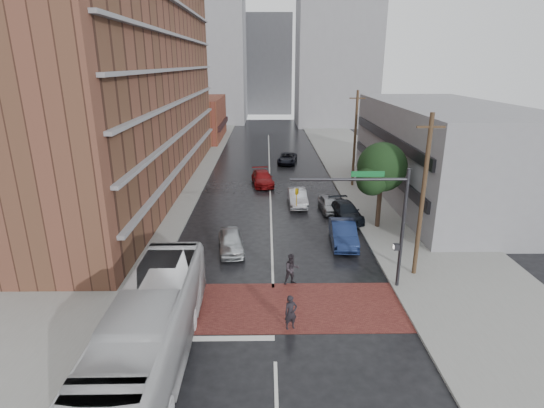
{
  "coord_description": "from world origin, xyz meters",
  "views": [
    {
      "loc": [
        -0.35,
        -19.57,
        12.6
      ],
      "look_at": [
        0.0,
        7.64,
        3.5
      ],
      "focal_mm": 28.0,
      "sensor_mm": 36.0,
      "label": 1
    }
  ],
  "objects_px": {
    "transit_bus": "(151,329)",
    "car_travel_b": "(297,197)",
    "suv_travel": "(287,158)",
    "car_parked_near": "(343,233)",
    "pedestrian_a": "(291,313)",
    "car_travel_a": "(231,241)",
    "car_parked_far": "(329,204)",
    "car_parked_mid": "(346,211)",
    "pedestrian_b": "(292,269)",
    "car_travel_c": "(262,178)"
  },
  "relations": [
    {
      "from": "transit_bus",
      "to": "car_travel_b",
      "type": "relative_size",
      "value": 2.72
    },
    {
      "from": "suv_travel",
      "to": "car_parked_near",
      "type": "bearing_deg",
      "value": -74.68
    },
    {
      "from": "pedestrian_a",
      "to": "car_parked_near",
      "type": "relative_size",
      "value": 0.36
    },
    {
      "from": "transit_bus",
      "to": "car_travel_a",
      "type": "relative_size",
      "value": 2.93
    },
    {
      "from": "pedestrian_a",
      "to": "car_travel_a",
      "type": "bearing_deg",
      "value": 92.22
    },
    {
      "from": "car_travel_a",
      "to": "suv_travel",
      "type": "bearing_deg",
      "value": 71.58
    },
    {
      "from": "car_travel_b",
      "to": "car_parked_far",
      "type": "relative_size",
      "value": 1.17
    },
    {
      "from": "car_parked_near",
      "to": "car_parked_far",
      "type": "bearing_deg",
      "value": 93.23
    },
    {
      "from": "suv_travel",
      "to": "car_travel_b",
      "type": "bearing_deg",
      "value": -80.52
    },
    {
      "from": "car_parked_mid",
      "to": "car_parked_far",
      "type": "relative_size",
      "value": 1.23
    },
    {
      "from": "pedestrian_b",
      "to": "car_parked_mid",
      "type": "bearing_deg",
      "value": 48.24
    },
    {
      "from": "pedestrian_a",
      "to": "pedestrian_b",
      "type": "distance_m",
      "value": 4.51
    },
    {
      "from": "transit_bus",
      "to": "pedestrian_a",
      "type": "xyz_separation_m",
      "value": [
        6.14,
        2.46,
        -0.85
      ]
    },
    {
      "from": "car_parked_far",
      "to": "car_travel_a",
      "type": "bearing_deg",
      "value": -138.25
    },
    {
      "from": "transit_bus",
      "to": "car_parked_mid",
      "type": "height_order",
      "value": "transit_bus"
    },
    {
      "from": "pedestrian_a",
      "to": "suv_travel",
      "type": "bearing_deg",
      "value": 67.96
    },
    {
      "from": "car_travel_b",
      "to": "suv_travel",
      "type": "bearing_deg",
      "value": 88.7
    },
    {
      "from": "pedestrian_b",
      "to": "car_parked_near",
      "type": "xyz_separation_m",
      "value": [
        4.08,
        5.84,
        -0.14
      ]
    },
    {
      "from": "transit_bus",
      "to": "pedestrian_b",
      "type": "relative_size",
      "value": 6.57
    },
    {
      "from": "suv_travel",
      "to": "car_travel_a",
      "type": "bearing_deg",
      "value": -91.7
    },
    {
      "from": "pedestrian_b",
      "to": "car_travel_a",
      "type": "distance_m",
      "value": 6.16
    },
    {
      "from": "pedestrian_b",
      "to": "suv_travel",
      "type": "distance_m",
      "value": 32.05
    },
    {
      "from": "car_parked_mid",
      "to": "transit_bus",
      "type": "bearing_deg",
      "value": -131.68
    },
    {
      "from": "transit_bus",
      "to": "pedestrian_a",
      "type": "relative_size",
      "value": 6.94
    },
    {
      "from": "car_parked_near",
      "to": "car_parked_far",
      "type": "distance_m",
      "value": 7.16
    },
    {
      "from": "car_travel_b",
      "to": "car_travel_c",
      "type": "relative_size",
      "value": 0.9
    },
    {
      "from": "car_parked_mid",
      "to": "car_parked_far",
      "type": "xyz_separation_m",
      "value": [
        -1.1,
        2.02,
        -0.03
      ]
    },
    {
      "from": "transit_bus",
      "to": "car_travel_b",
      "type": "xyz_separation_m",
      "value": [
        7.8,
        21.68,
        -0.99
      ]
    },
    {
      "from": "car_travel_b",
      "to": "suv_travel",
      "type": "distance_m",
      "value": 17.3
    },
    {
      "from": "transit_bus",
      "to": "car_travel_a",
      "type": "distance_m",
      "value": 11.95
    },
    {
      "from": "suv_travel",
      "to": "car_parked_near",
      "type": "distance_m",
      "value": 26.33
    },
    {
      "from": "car_parked_near",
      "to": "car_parked_mid",
      "type": "xyz_separation_m",
      "value": [
        1.1,
        5.14,
        -0.11
      ]
    },
    {
      "from": "pedestrian_a",
      "to": "car_travel_a",
      "type": "relative_size",
      "value": 0.42
    },
    {
      "from": "car_travel_b",
      "to": "suv_travel",
      "type": "height_order",
      "value": "car_travel_b"
    },
    {
      "from": "car_travel_c",
      "to": "pedestrian_b",
      "type": "bearing_deg",
      "value": -92.22
    },
    {
      "from": "transit_bus",
      "to": "car_parked_near",
      "type": "height_order",
      "value": "transit_bus"
    },
    {
      "from": "transit_bus",
      "to": "car_parked_near",
      "type": "distance_m",
      "value": 16.6
    },
    {
      "from": "pedestrian_a",
      "to": "car_travel_a",
      "type": "height_order",
      "value": "pedestrian_a"
    },
    {
      "from": "car_travel_a",
      "to": "car_parked_far",
      "type": "relative_size",
      "value": 1.08
    },
    {
      "from": "pedestrian_a",
      "to": "car_travel_b",
      "type": "relative_size",
      "value": 0.39
    },
    {
      "from": "pedestrian_a",
      "to": "pedestrian_b",
      "type": "relative_size",
      "value": 0.95
    },
    {
      "from": "suv_travel",
      "to": "car_travel_c",
      "type": "bearing_deg",
      "value": -98.04
    },
    {
      "from": "pedestrian_b",
      "to": "car_parked_mid",
      "type": "distance_m",
      "value": 12.14
    },
    {
      "from": "pedestrian_a",
      "to": "car_travel_c",
      "type": "bearing_deg",
      "value": 73.94
    },
    {
      "from": "car_travel_b",
      "to": "suv_travel",
      "type": "relative_size",
      "value": 0.95
    },
    {
      "from": "car_parked_near",
      "to": "car_travel_b",
      "type": "bearing_deg",
      "value": 110.31
    },
    {
      "from": "transit_bus",
      "to": "pedestrian_a",
      "type": "height_order",
      "value": "transit_bus"
    },
    {
      "from": "car_parked_near",
      "to": "car_parked_far",
      "type": "relative_size",
      "value": 1.26
    },
    {
      "from": "car_travel_c",
      "to": "car_parked_near",
      "type": "xyz_separation_m",
      "value": [
        6.01,
        -15.89,
        0.08
      ]
    },
    {
      "from": "car_parked_near",
      "to": "car_parked_mid",
      "type": "bearing_deg",
      "value": 81.14
    }
  ]
}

